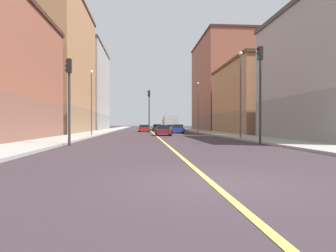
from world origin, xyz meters
name	(u,v)px	position (x,y,z in m)	size (l,w,h in m)	color
ground_plane	(210,182)	(0.00, 0.00, 0.00)	(400.00, 400.00, 0.00)	#362B30
sidewalk_left	(197,131)	(8.58, 49.00, 0.07)	(3.67, 168.00, 0.15)	#9E9B93
sidewalk_right	(104,131)	(-8.58, 49.00, 0.07)	(3.67, 168.00, 0.15)	#9E9B93
lane_center_stripe	(151,131)	(0.00, 49.00, 0.01)	(0.16, 154.00, 0.01)	#E5D14C
building_left_mid	(258,99)	(15.26, 36.11, 5.09)	(9.99, 17.83, 10.17)	#8F6B4F
building_left_far	(222,85)	(15.26, 56.39, 9.53)	(9.99, 21.12, 19.05)	brown
building_right_midblock	(52,67)	(-15.26, 40.17, 9.97)	(9.99, 21.98, 19.92)	#8F6B4F
building_right_distant	(83,89)	(-15.26, 64.67, 9.46)	(9.99, 22.72, 18.91)	gray
traffic_light_left_near	(260,82)	(6.33, 12.88, 4.26)	(0.40, 0.32, 6.66)	#2D2D2D
traffic_light_right_near	(69,89)	(-6.36, 12.88, 3.65)	(0.40, 0.32, 5.60)	#2D2D2D
traffic_light_median_far	(149,106)	(-0.67, 37.30, 4.04)	(0.40, 0.32, 6.28)	#2D2D2D
street_lamp_left_near	(240,86)	(7.35, 20.14, 4.88)	(0.36, 0.36, 7.90)	#4C4C51
street_lamp_right_near	(91,96)	(-7.35, 27.71, 4.55)	(0.36, 0.36, 7.28)	#4C4C51
street_lamp_left_far	(198,102)	(7.35, 41.60, 4.92)	(0.36, 0.36, 7.99)	#4C4C51
car_maroon	(163,130)	(0.86, 29.46, 0.61)	(1.81, 3.92, 1.26)	maroon
car_yellow	(172,128)	(3.65, 47.42, 0.64)	(2.06, 4.64, 1.27)	gold
car_green	(157,127)	(1.34, 54.64, 0.66)	(1.84, 4.11, 1.32)	#1E6B38
car_red	(144,128)	(-1.32, 47.43, 0.61)	(1.98, 4.60, 1.24)	red
car_blue	(177,129)	(3.66, 38.69, 0.64)	(1.99, 4.46, 1.32)	#23389E
box_truck	(170,123)	(3.72, 51.83, 1.56)	(2.56, 6.96, 2.90)	navy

